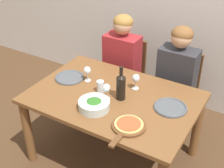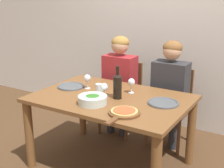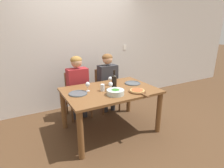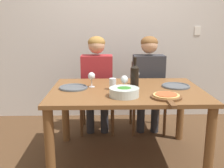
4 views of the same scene
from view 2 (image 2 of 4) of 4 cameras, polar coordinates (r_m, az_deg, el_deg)
The scene contains 16 objects.
ground_plane at distance 3.31m, azimuth -0.21°, elevation -14.47°, with size 40.00×40.00×0.00m, color #4C331E.
back_wall at distance 4.02m, azimuth 9.75°, elevation 11.37°, with size 10.00×0.06×2.70m.
dining_table at distance 3.03m, azimuth -0.22°, elevation -4.47°, with size 1.47×1.00×0.73m.
chair_left at distance 3.88m, azimuth 2.07°, elevation -1.89°, with size 0.42×0.42×0.87m.
chair_right at distance 3.64m, azimuth 10.90°, elevation -3.54°, with size 0.42×0.42×0.87m.
person_woman at distance 3.72m, azimuth 1.30°, elevation 1.35°, with size 0.47×0.51×1.21m.
person_man at distance 3.46m, azimuth 10.50°, elevation -0.14°, with size 0.47×0.51×1.21m.
wine_bottle at distance 2.91m, azimuth 0.97°, elevation -0.27°, with size 0.08×0.08×0.31m.
broccoli_bowl at distance 2.81m, azimuth -3.57°, elevation -2.88°, with size 0.26×0.26×0.08m.
dinner_plate_left at distance 3.31m, azimuth -7.53°, elevation -0.41°, with size 0.28×0.28×0.02m.
dinner_plate_right at distance 2.85m, azimuth 9.35°, elevation -3.41°, with size 0.28×0.28×0.02m.
pizza_on_board at distance 2.58m, azimuth 2.15°, elevation -5.23°, with size 0.27×0.41×0.04m.
wine_glass_left at distance 3.22m, azimuth -4.54°, elevation 0.94°, with size 0.07×0.07×0.15m.
wine_glass_right at distance 3.08m, azimuth 3.57°, elevation 0.20°, with size 0.07×0.07×0.15m.
wine_glass_centre at distance 2.92m, azimuth -1.42°, elevation -0.72°, with size 0.07×0.07×0.15m.
water_tumbler at distance 3.04m, azimuth -2.46°, elevation -0.98°, with size 0.07×0.07×0.11m.
Camera 2 is at (1.47, -2.41, 1.72)m, focal length 50.00 mm.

